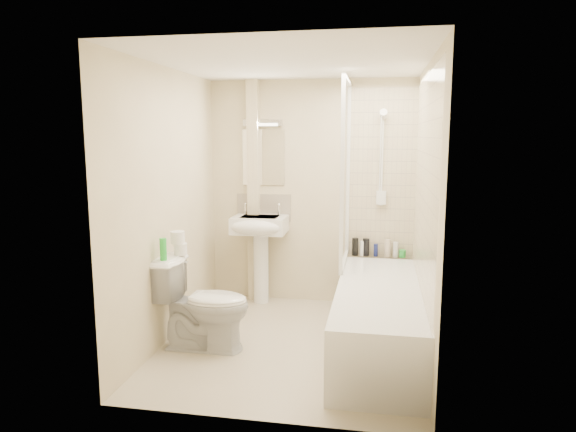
# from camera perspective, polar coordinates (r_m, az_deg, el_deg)

# --- Properties ---
(floor) EXTENTS (2.50, 2.50, 0.00)m
(floor) POSITION_cam_1_polar(r_m,az_deg,el_deg) (4.65, 0.33, -14.03)
(floor) COLOR #C5B59B
(floor) RESTS_ON ground
(wall_back) EXTENTS (2.20, 0.02, 2.40)m
(wall_back) POSITION_cam_1_polar(r_m,az_deg,el_deg) (5.56, 2.55, 2.57)
(wall_back) COLOR beige
(wall_back) RESTS_ON ground
(wall_left) EXTENTS (0.02, 2.50, 2.40)m
(wall_left) POSITION_cam_1_polar(r_m,az_deg,el_deg) (4.64, -13.15, 1.08)
(wall_left) COLOR beige
(wall_left) RESTS_ON ground
(wall_right) EXTENTS (0.02, 2.50, 2.40)m
(wall_right) POSITION_cam_1_polar(r_m,az_deg,el_deg) (4.28, 15.01, 0.36)
(wall_right) COLOR beige
(wall_right) RESTS_ON ground
(ceiling) EXTENTS (2.20, 2.50, 0.02)m
(ceiling) POSITION_cam_1_polar(r_m,az_deg,el_deg) (4.32, 0.36, 16.70)
(ceiling) COLOR white
(ceiling) RESTS_ON wall_back
(tile_back) EXTENTS (0.70, 0.01, 1.75)m
(tile_back) POSITION_cam_1_polar(r_m,az_deg,el_deg) (5.47, 10.38, 4.70)
(tile_back) COLOR beige
(tile_back) RESTS_ON wall_back
(tile_right) EXTENTS (0.01, 2.10, 1.75)m
(tile_right) POSITION_cam_1_polar(r_m,az_deg,el_deg) (4.28, 14.95, 3.39)
(tile_right) COLOR beige
(tile_right) RESTS_ON wall_right
(pipe_boxing) EXTENTS (0.12, 0.12, 2.40)m
(pipe_boxing) POSITION_cam_1_polar(r_m,az_deg,el_deg) (5.61, -3.82, 2.62)
(pipe_boxing) COLOR beige
(pipe_boxing) RESTS_ON ground
(splashback) EXTENTS (0.60, 0.02, 0.30)m
(splashback) POSITION_cam_1_polar(r_m,az_deg,el_deg) (5.66, -2.70, 0.95)
(splashback) COLOR beige
(splashback) RESTS_ON wall_back
(mirror) EXTENTS (0.46, 0.01, 0.60)m
(mirror) POSITION_cam_1_polar(r_m,az_deg,el_deg) (5.61, -2.75, 6.52)
(mirror) COLOR white
(mirror) RESTS_ON wall_back
(strip_light) EXTENTS (0.42, 0.07, 0.07)m
(strip_light) POSITION_cam_1_polar(r_m,az_deg,el_deg) (5.58, -2.83, 10.31)
(strip_light) COLOR silver
(strip_light) RESTS_ON wall_back
(bathtub) EXTENTS (0.70, 2.10, 0.55)m
(bathtub) POSITION_cam_1_polar(r_m,az_deg,el_deg) (4.51, 9.99, -10.99)
(bathtub) COLOR white
(bathtub) RESTS_ON ground
(shower_screen) EXTENTS (0.04, 0.92, 1.80)m
(shower_screen) POSITION_cam_1_polar(r_m,az_deg,el_deg) (5.04, 6.41, 4.73)
(shower_screen) COLOR white
(shower_screen) RESTS_ON bathtub
(shower_fixture) EXTENTS (0.10, 0.16, 0.99)m
(shower_fixture) POSITION_cam_1_polar(r_m,az_deg,el_deg) (5.42, 10.40, 5.94)
(shower_fixture) COLOR white
(shower_fixture) RESTS_ON wall_back
(pedestal_sink) EXTENTS (0.57, 0.51, 1.09)m
(pedestal_sink) POSITION_cam_1_polar(r_m,az_deg,el_deg) (5.48, -3.21, -2.08)
(pedestal_sink) COLOR white
(pedestal_sink) RESTS_ON ground
(bottle_black_a) EXTENTS (0.07, 0.07, 0.19)m
(bottle_black_a) POSITION_cam_1_polar(r_m,az_deg,el_deg) (5.51, 7.47, -3.41)
(bottle_black_a) COLOR black
(bottle_black_a) RESTS_ON bathtub
(bottle_white_a) EXTENTS (0.05, 0.05, 0.16)m
(bottle_white_a) POSITION_cam_1_polar(r_m,az_deg,el_deg) (5.51, 8.25, -3.59)
(bottle_white_a) COLOR white
(bottle_white_a) RESTS_ON bathtub
(bottle_black_b) EXTENTS (0.07, 0.07, 0.19)m
(bottle_black_b) POSITION_cam_1_polar(r_m,az_deg,el_deg) (5.51, 8.67, -3.45)
(bottle_black_b) COLOR black
(bottle_black_b) RESTS_ON bathtub
(bottle_blue) EXTENTS (0.04, 0.04, 0.13)m
(bottle_blue) POSITION_cam_1_polar(r_m,az_deg,el_deg) (5.51, 9.73, -3.76)
(bottle_blue) COLOR navy
(bottle_blue) RESTS_ON bathtub
(bottle_cream) EXTENTS (0.07, 0.07, 0.18)m
(bottle_cream) POSITION_cam_1_polar(r_m,az_deg,el_deg) (5.51, 11.00, -3.52)
(bottle_cream) COLOR beige
(bottle_cream) RESTS_ON bathtub
(bottle_white_b) EXTENTS (0.06, 0.06, 0.16)m
(bottle_white_b) POSITION_cam_1_polar(r_m,az_deg,el_deg) (5.51, 11.87, -3.67)
(bottle_white_b) COLOR silver
(bottle_white_b) RESTS_ON bathtub
(bottle_green) EXTENTS (0.07, 0.07, 0.08)m
(bottle_green) POSITION_cam_1_polar(r_m,az_deg,el_deg) (5.53, 12.60, -4.10)
(bottle_green) COLOR green
(bottle_green) RESTS_ON bathtub
(toilet) EXTENTS (0.44, 0.78, 0.79)m
(toilet) POSITION_cam_1_polar(r_m,az_deg,el_deg) (4.50, -9.32, -9.57)
(toilet) COLOR white
(toilet) RESTS_ON ground
(toilet_roll_lower) EXTENTS (0.11, 0.11, 0.10)m
(toilet_roll_lower) POSITION_cam_1_polar(r_m,az_deg,el_deg) (4.55, -11.86, -3.60)
(toilet_roll_lower) COLOR white
(toilet_roll_lower) RESTS_ON toilet
(toilet_roll_upper) EXTENTS (0.12, 0.12, 0.11)m
(toilet_roll_upper) POSITION_cam_1_polar(r_m,az_deg,el_deg) (4.53, -12.17, -2.34)
(toilet_roll_upper) COLOR white
(toilet_roll_upper) RESTS_ON toilet_roll_lower
(green_bottle) EXTENTS (0.06, 0.06, 0.19)m
(green_bottle) POSITION_cam_1_polar(r_m,az_deg,el_deg) (4.37, -13.70, -3.62)
(green_bottle) COLOR green
(green_bottle) RESTS_ON toilet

